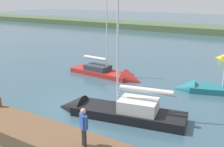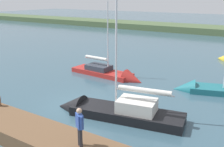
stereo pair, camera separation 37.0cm
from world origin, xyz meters
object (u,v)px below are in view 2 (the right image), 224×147
sailboat_inner_slip (219,91)px  sailboat_behind_pier (111,113)px  person_on_dock (80,124)px  sailboat_far_left (112,75)px

sailboat_inner_slip → sailboat_behind_pier: size_ratio=1.06×
sailboat_inner_slip → sailboat_behind_pier: (4.66, 7.57, 0.06)m
sailboat_inner_slip → person_on_dock: sailboat_inner_slip is taller
sailboat_far_left → person_on_dock: bearing=-60.1°
sailboat_far_left → sailboat_behind_pier: size_ratio=0.86×
sailboat_behind_pier → sailboat_far_left: bearing=-68.0°
sailboat_behind_pier → person_on_dock: (-1.38, 4.56, 1.60)m
sailboat_far_left → sailboat_inner_slip: (-8.95, -0.84, -0.00)m
sailboat_far_left → sailboat_inner_slip: bearing=8.6°
sailboat_behind_pier → person_on_dock: size_ratio=4.89×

